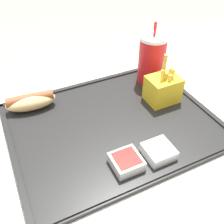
# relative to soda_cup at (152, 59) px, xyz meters

# --- Properties ---
(dining_table) EXTENTS (1.47, 0.81, 0.71)m
(dining_table) POSITION_rel_soda_cup_xyz_m (-0.22, -0.12, -0.43)
(dining_table) COLOR beige
(dining_table) RESTS_ON ground_plane
(food_tray) EXTENTS (0.45, 0.35, 0.01)m
(food_tray) POSITION_rel_soda_cup_xyz_m (-0.17, -0.11, -0.07)
(food_tray) COLOR black
(food_tray) RESTS_ON dining_table
(soda_cup) EXTENTS (0.07, 0.07, 0.16)m
(soda_cup) POSITION_rel_soda_cup_xyz_m (0.00, 0.00, 0.00)
(soda_cup) COLOR red
(soda_cup) RESTS_ON food_tray
(hot_dog_far) EXTENTS (0.12, 0.06, 0.04)m
(hot_dog_far) POSITION_rel_soda_cup_xyz_m (-0.32, 0.02, -0.04)
(hot_dog_far) COLOR #DBB270
(hot_dog_far) RESTS_ON food_tray
(fries_carton) EXTENTS (0.08, 0.06, 0.12)m
(fries_carton) POSITION_rel_soda_cup_xyz_m (-0.02, -0.09, -0.03)
(fries_carton) COLOR gold
(fries_carton) RESTS_ON food_tray
(sauce_cup_mayo) EXTENTS (0.06, 0.06, 0.02)m
(sauce_cup_mayo) POSITION_rel_soda_cup_xyz_m (-0.13, -0.24, -0.05)
(sauce_cup_mayo) COLOR silver
(sauce_cup_mayo) RESTS_ON food_tray
(sauce_cup_ketchup) EXTENTS (0.06, 0.06, 0.02)m
(sauce_cup_ketchup) POSITION_rel_soda_cup_xyz_m (-0.20, -0.24, -0.05)
(sauce_cup_ketchup) COLOR silver
(sauce_cup_ketchup) RESTS_ON food_tray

